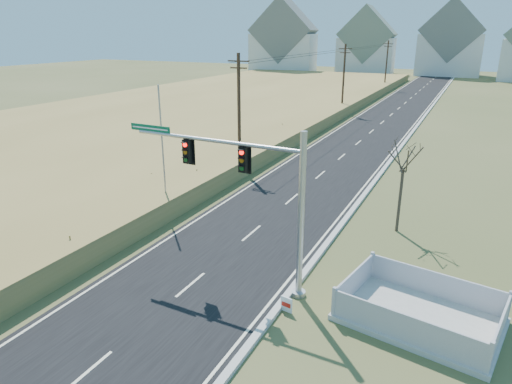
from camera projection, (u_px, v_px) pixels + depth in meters
name	position (u px, v px, depth m)	size (l,w,h in m)	color
ground	(214.00, 266.00, 21.58)	(260.00, 260.00, 0.00)	#474D25
road	(396.00, 111.00, 64.04)	(8.00, 180.00, 0.06)	black
curb	(428.00, 112.00, 62.32)	(0.30, 180.00, 0.18)	#B2AFA8
reed_marsh	(213.00, 105.00, 65.19)	(38.00, 110.00, 1.30)	#A3894A
utility_pole_near	(239.00, 111.00, 35.43)	(1.80, 0.26, 9.00)	#422D1E
utility_pole_mid	(344.00, 78.00, 60.92)	(1.80, 0.26, 9.00)	#422D1E
utility_pole_far	(386.00, 64.00, 86.41)	(1.80, 0.26, 9.00)	#422D1E
condo_nw	(284.00, 43.00, 119.56)	(17.69, 13.38, 19.05)	silver
condo_nnw	(367.00, 46.00, 118.41)	(14.93, 11.17, 17.03)	silver
condo_n	(451.00, 44.00, 113.38)	(15.27, 10.20, 18.54)	silver
traffic_signal_mast	(260.00, 192.00, 18.57)	(8.79, 0.74, 7.00)	#9EA0A5
fence_enclosure	(419.00, 315.00, 17.36)	(6.33, 4.88, 1.30)	#B7B5AD
open_sign	(286.00, 304.00, 17.92)	(0.51, 0.14, 0.64)	white
flagpole	(164.00, 164.00, 27.03)	(0.35, 0.35, 7.69)	#B7B5AD
bare_tree	(405.00, 155.00, 23.92)	(2.04, 2.04, 5.40)	#4C3F33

